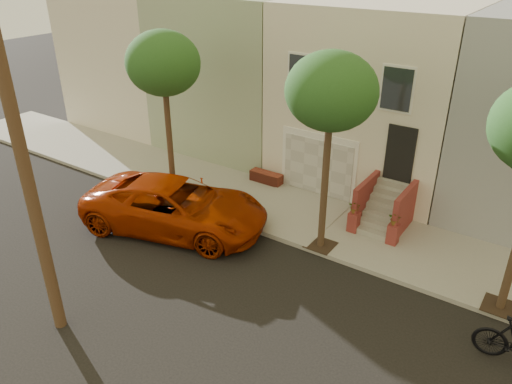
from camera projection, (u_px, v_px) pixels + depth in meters
The scene contains 6 objects.
ground at pixel (224, 301), 13.87m from camera, with size 90.00×90.00×0.00m, color black.
sidewalk at pixel (314, 220), 17.78m from camera, with size 40.00×3.70×0.15m, color gray.
house_row at pixel (385, 88), 20.47m from camera, with size 33.10×11.70×7.00m.
tree_left at pixel (163, 64), 17.13m from camera, with size 2.70×2.57×6.30m.
tree_mid at pixel (331, 93), 13.87m from camera, with size 2.70×2.57×6.30m.
pickup_truck at pixel (176, 206), 17.03m from camera, with size 2.96×6.42×1.78m, color #952300.
Camera 1 is at (6.92, -8.58, 9.01)m, focal length 34.46 mm.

